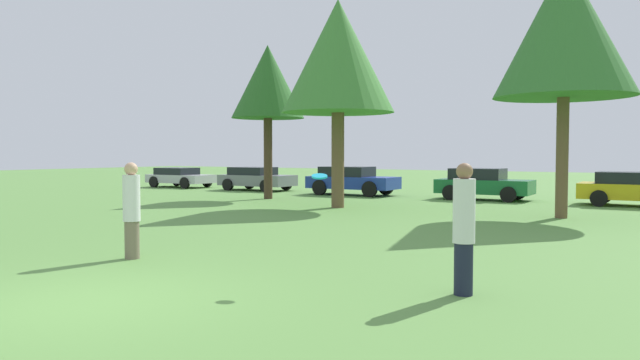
# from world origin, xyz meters

# --- Properties ---
(ground_plane) EXTENTS (120.00, 120.00, 0.00)m
(ground_plane) POSITION_xyz_m (0.00, 0.00, 0.00)
(ground_plane) COLOR #5B8E42
(person_thrower) EXTENTS (0.32, 0.32, 1.79)m
(person_thrower) POSITION_xyz_m (-2.06, 2.53, 0.92)
(person_thrower) COLOR #726651
(person_thrower) RESTS_ON ground
(person_catcher) EXTENTS (0.31, 0.31, 1.83)m
(person_catcher) POSITION_xyz_m (4.09, 3.03, 0.94)
(person_catcher) COLOR #191E33
(person_catcher) RESTS_ON ground
(frisbee) EXTENTS (0.25, 0.24, 0.11)m
(frisbee) POSITION_xyz_m (1.95, 2.70, 1.61)
(frisbee) COLOR #19B2D8
(tree_0) EXTENTS (3.11, 3.11, 6.58)m
(tree_0) POSITION_xyz_m (-8.63, 15.51, 4.97)
(tree_0) COLOR #473323
(tree_0) RESTS_ON ground
(tree_1) EXTENTS (4.04, 4.04, 7.45)m
(tree_1) POSITION_xyz_m (-4.01, 13.52, 5.39)
(tree_1) COLOR brown
(tree_1) RESTS_ON ground
(tree_2) EXTENTS (4.12, 4.12, 7.76)m
(tree_2) POSITION_xyz_m (3.48, 14.10, 5.67)
(tree_2) COLOR brown
(tree_2) RESTS_ON ground
(parked_car_silver) EXTENTS (3.89, 2.04, 1.12)m
(parked_car_silver) POSITION_xyz_m (-18.15, 19.73, 0.61)
(parked_car_silver) COLOR #B2B2B7
(parked_car_silver) RESTS_ON ground
(parked_car_grey) EXTENTS (3.98, 2.09, 1.23)m
(parked_car_grey) POSITION_xyz_m (-12.65, 19.81, 0.65)
(parked_car_grey) COLOR slate
(parked_car_grey) RESTS_ON ground
(parked_car_blue) EXTENTS (4.22, 1.97, 1.33)m
(parked_car_blue) POSITION_xyz_m (-6.71, 19.44, 0.71)
(parked_car_blue) COLOR #1E389E
(parked_car_blue) RESTS_ON ground
(parked_car_green) EXTENTS (3.88, 1.96, 1.32)m
(parked_car_green) POSITION_xyz_m (-0.61, 19.84, 0.69)
(parked_car_green) COLOR #196633
(parked_car_green) RESTS_ON ground
(parked_car_yellow) EXTENTS (4.16, 2.06, 1.27)m
(parked_car_yellow) POSITION_xyz_m (5.16, 19.84, 0.66)
(parked_car_yellow) COLOR gold
(parked_car_yellow) RESTS_ON ground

